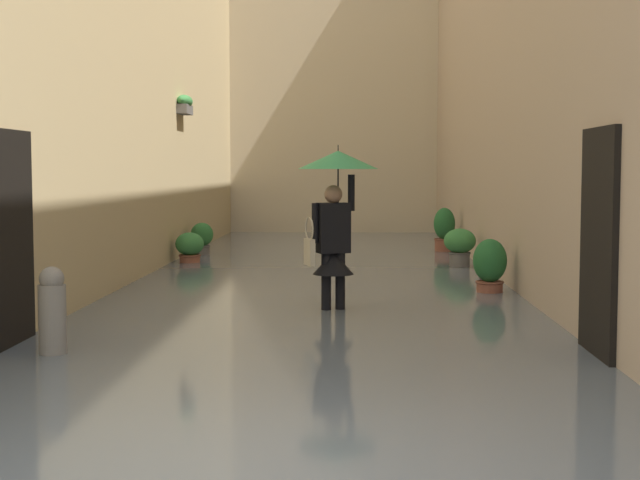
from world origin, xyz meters
The scene contains 10 objects.
ground_plane centered at (0.00, -10.10, 0.00)m, with size 60.00×60.00×0.00m, color #605B56.
flood_water centered at (0.00, -10.10, 0.06)m, with size 6.39×26.20×0.12m, color slate.
building_facade_far centered at (0.00, -21.10, 5.95)m, with size 9.19×1.80×11.91m, color beige.
person_wading centered at (-0.32, -6.31, 1.45)m, with size 0.97×0.97×2.11m.
potted_plant_near_left centered at (-2.41, -11.45, 0.47)m, with size 0.56×0.56×0.78m.
potted_plant_far_right centered at (2.46, -11.96, 0.37)m, with size 0.52×0.52×0.67m.
potted_plant_near_right centered at (2.48, -13.46, 0.43)m, with size 0.45×0.45×0.76m.
potted_plant_mid_left centered at (-2.43, -7.98, 0.46)m, with size 0.47×0.47×0.86m.
potted_plant_far_left centered at (-2.44, -14.44, 0.53)m, with size 0.44×0.44×1.02m.
mooring_bollard centered at (2.24, -3.50, 0.46)m, with size 0.25×0.25×0.93m.
Camera 1 is at (-0.53, 4.85, 1.81)m, focal length 51.93 mm.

